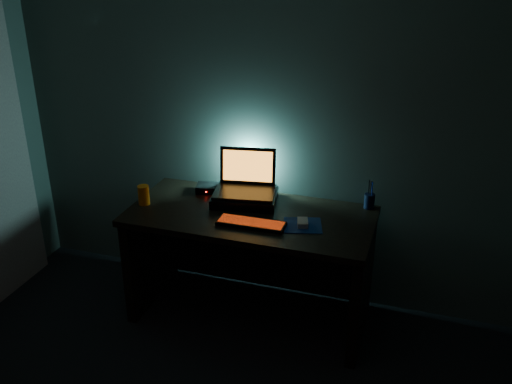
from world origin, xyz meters
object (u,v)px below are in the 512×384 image
keyboard (251,223)px  juice_glass (144,195)px  laptop (246,182)px  pen_cup (369,201)px  mouse (303,223)px  router (208,188)px

keyboard → juice_glass: size_ratio=3.27×
laptop → pen_cup: bearing=-2.0°
keyboard → juice_glass: bearing=173.7°
keyboard → mouse: 0.30m
keyboard → mouse: (0.29, 0.09, 0.01)m
juice_glass → router: bearing=44.1°
juice_glass → pen_cup: bearing=15.5°
mouse → pen_cup: 0.49m
keyboard → router: bearing=138.2°
keyboard → pen_cup: size_ratio=4.33×
keyboard → router: size_ratio=2.44×
mouse → pen_cup: pen_cup is taller
laptop → mouse: bearing=-40.0°
keyboard → pen_cup: pen_cup is taller
pen_cup → router: bearing=-175.7°
pen_cup → juice_glass: 1.41m
laptop → juice_glass: size_ratio=3.38×
laptop → juice_glass: bearing=-164.9°
mouse → juice_glass: juice_glass is taller
juice_glass → mouse: bearing=1.0°
pen_cup → mouse: bearing=-133.2°
pen_cup → keyboard: bearing=-144.4°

